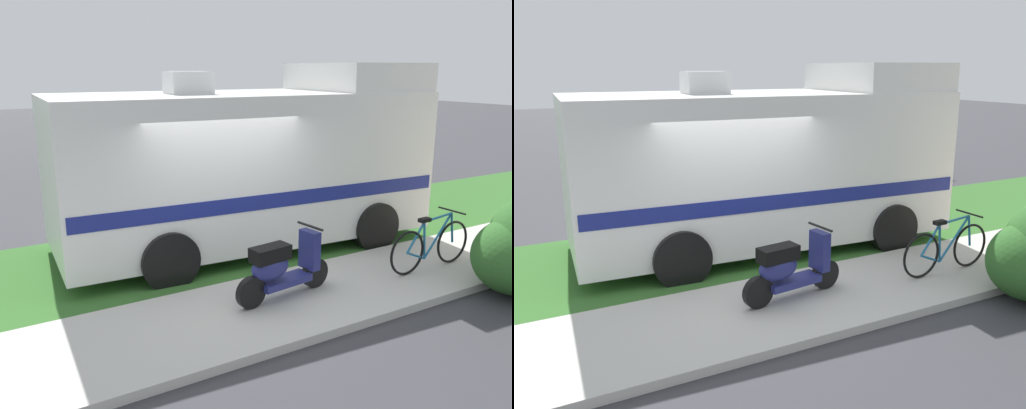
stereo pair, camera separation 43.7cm
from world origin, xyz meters
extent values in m
plane|color=#38383D|center=(0.00, 0.00, 0.00)|extent=(80.00, 80.00, 0.00)
cube|color=beige|center=(0.00, -1.20, 0.06)|extent=(24.00, 2.00, 0.12)
cube|color=#336628|center=(0.00, 1.50, 0.04)|extent=(24.00, 3.40, 0.08)
cube|color=silver|center=(0.99, 1.36, 1.56)|extent=(6.74, 2.96, 2.51)
cube|color=silver|center=(3.38, 1.21, 3.06)|extent=(1.95, 2.53, 0.50)
cube|color=navy|center=(0.99, 1.36, 1.18)|extent=(6.61, 2.98, 0.24)
cube|color=black|center=(4.26, 1.15, 2.00)|extent=(0.22, 2.17, 0.90)
cube|color=silver|center=(0.00, 1.43, 2.99)|extent=(0.74, 0.64, 0.36)
cylinder|color=black|center=(3.11, 2.45, 0.45)|extent=(0.92, 0.34, 0.90)
cylinder|color=black|center=(2.95, 0.01, 0.45)|extent=(0.92, 0.34, 0.90)
cylinder|color=black|center=(-0.74, 2.70, 0.45)|extent=(0.92, 0.34, 0.90)
cylinder|color=black|center=(-0.90, 0.26, 0.45)|extent=(0.92, 0.34, 0.90)
cylinder|color=black|center=(0.84, -1.02, 0.34)|extent=(0.45, 0.15, 0.44)
cylinder|color=black|center=(-0.31, -1.16, 0.34)|extent=(0.45, 0.15, 0.44)
cube|color=navy|center=(0.26, -1.09, 0.36)|extent=(0.84, 0.37, 0.10)
cube|color=black|center=(0.01, -1.12, 0.82)|extent=(0.59, 0.32, 0.20)
ellipsoid|color=navy|center=(0.01, -1.12, 0.62)|extent=(0.63, 0.37, 0.36)
cube|color=navy|center=(0.72, -1.03, 0.72)|extent=(0.18, 0.33, 0.56)
cylinder|color=black|center=(0.72, -1.03, 1.07)|extent=(0.10, 0.50, 0.04)
sphere|color=white|center=(0.72, -1.03, 0.90)|extent=(0.12, 0.12, 0.12)
torus|color=black|center=(3.37, -1.36, 0.48)|extent=(0.71, 0.05, 0.71)
torus|color=black|center=(2.34, -1.37, 0.48)|extent=(0.71, 0.05, 0.71)
cylinder|color=#1E6699|center=(3.01, -1.36, 0.65)|extent=(0.59, 0.04, 0.68)
cylinder|color=#1E6699|center=(2.70, -1.36, 0.62)|extent=(0.10, 0.04, 0.61)
cylinder|color=#1E6699|center=(2.98, -1.36, 0.95)|extent=(0.62, 0.04, 0.09)
cylinder|color=#1E6699|center=(2.53, -1.37, 0.40)|extent=(0.41, 0.04, 0.19)
cylinder|color=#1E6699|center=(2.50, -1.37, 0.70)|extent=(0.36, 0.04, 0.47)
cylinder|color=#1E6699|center=(3.33, -1.36, 0.73)|extent=(0.12, 0.04, 0.51)
cube|color=black|center=(2.67, -1.36, 0.96)|extent=(0.20, 0.10, 0.06)
cylinder|color=black|center=(3.29, -1.36, 1.02)|extent=(0.03, 0.52, 0.03)
cube|color=maroon|center=(4.82, 6.12, 1.00)|extent=(2.49, 2.19, 1.43)
cube|color=black|center=(4.82, 6.12, 1.41)|extent=(2.37, 2.20, 0.44)
cube|color=maroon|center=(7.44, 5.95, 0.62)|extent=(3.01, 2.22, 0.68)
cylinder|color=black|center=(4.57, 5.15, 0.38)|extent=(0.77, 0.29, 0.76)
cylinder|color=black|center=(4.70, 7.11, 0.38)|extent=(0.77, 0.29, 0.76)
cylinder|color=black|center=(7.71, 4.94, 0.38)|extent=(0.77, 0.29, 0.76)
cylinder|color=black|center=(7.84, 6.90, 0.38)|extent=(0.77, 0.29, 0.76)
camera|label=1|loc=(-3.57, -6.79, 3.24)|focal=37.18mm
camera|label=2|loc=(-3.19, -7.01, 3.24)|focal=37.18mm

